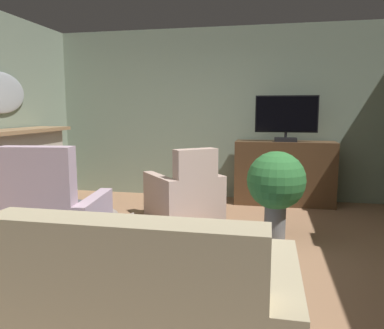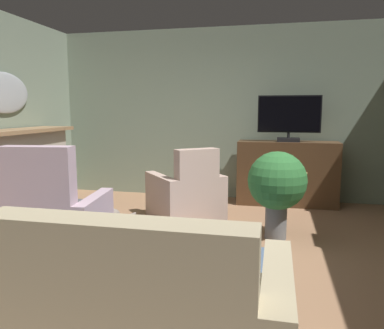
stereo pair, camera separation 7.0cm
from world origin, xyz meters
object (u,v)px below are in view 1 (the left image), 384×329
television (286,117)px  armchair_by_fireplace (54,223)px  tv_cabinet (284,174)px  tv_remote (165,222)px  cat (103,216)px  wall_mirror_oval (1,93)px  armchair_near_window (185,196)px  sofa_floral (148,325)px  coffee_table (176,232)px  fireplace (23,175)px  potted_plant_leafy_by_curtain (276,183)px

television → armchair_by_fireplace: (-2.33, -2.61, -1.01)m
tv_cabinet → tv_remote: (-1.14, -2.78, -0.01)m
tv_remote → cat: tv_remote is taller
wall_mirror_oval → tv_remote: size_ratio=5.77×
tv_remote → cat: size_ratio=0.32×
tv_cabinet → armchair_by_fireplace: (-2.33, -2.67, -0.13)m
armchair_near_window → tv_remote: bearing=-83.4°
sofa_floral → armchair_by_fireplace: bearing=134.3°
coffee_table → cat: (-1.30, 1.29, -0.29)m
wall_mirror_oval → tv_cabinet: 4.24m
wall_mirror_oval → tv_remote: bearing=-27.2°
wall_mirror_oval → coffee_table: 3.39m
fireplace → tv_cabinet: size_ratio=1.16×
fireplace → tv_cabinet: bearing=21.6°
armchair_by_fireplace → potted_plant_leafy_by_curtain: size_ratio=1.13×
potted_plant_leafy_by_curtain → cat: (-2.18, 0.10, -0.54)m
armchair_near_window → television: bearing=38.9°
coffee_table → armchair_near_window: armchair_near_window is taller
coffee_table → sofa_floral: size_ratio=0.62×
wall_mirror_oval → sofa_floral: size_ratio=0.63×
television → tv_remote: size_ratio=5.45×
armchair_by_fireplace → cat: (0.00, 1.11, -0.24)m
potted_plant_leafy_by_curtain → tv_remote: bearing=-131.4°
armchair_by_fireplace → tv_remote: bearing=-5.3°
television → potted_plant_leafy_by_curtain: 1.76m
television → sofa_floral: television is taller
wall_mirror_oval → armchair_near_window: size_ratio=0.82×
fireplace → cat: 1.33m
armchair_by_fireplace → cat: 1.14m
armchair_by_fireplace → potted_plant_leafy_by_curtain: bearing=24.9°
fireplace → coffee_table: fireplace is taller
tv_cabinet → coffee_table: tv_cabinet is taller
television → armchair_near_window: 2.00m
fireplace → coffee_table: size_ratio=1.83×
tv_remote → potted_plant_leafy_by_curtain: potted_plant_leafy_by_curtain is taller
armchair_near_window → cat: 1.11m
fireplace → potted_plant_leafy_by_curtain: 3.42m
sofa_floral → armchair_by_fireplace: size_ratio=1.36×
tv_cabinet → television: 0.89m
tv_remote → cat: 1.74m
tv_remote → potted_plant_leafy_by_curtain: 1.50m
fireplace → television: size_ratio=1.89×
wall_mirror_oval → armchair_near_window: wall_mirror_oval is taller
tv_cabinet → tv_remote: size_ratio=8.89×
wall_mirror_oval → potted_plant_leafy_by_curtain: wall_mirror_oval is taller
tv_cabinet → cat: (-2.33, -1.56, -0.37)m
wall_mirror_oval → coffee_table: bearing=-27.3°
fireplace → wall_mirror_oval: 1.15m
tv_cabinet → sofa_floral: size_ratio=0.98×
sofa_floral → cat: bearing=119.4°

